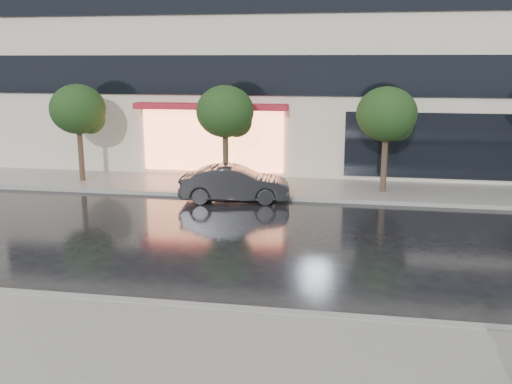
# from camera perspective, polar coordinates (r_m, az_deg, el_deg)

# --- Properties ---
(ground) EXTENTS (120.00, 120.00, 0.00)m
(ground) POSITION_cam_1_polar(r_m,az_deg,el_deg) (12.40, 0.29, -10.26)
(ground) COLOR black
(ground) RESTS_ON ground
(sidewalk_near) EXTENTS (60.00, 4.50, 0.12)m
(sidewalk_near) POSITION_cam_1_polar(r_m,az_deg,el_deg) (9.53, -3.13, -17.56)
(sidewalk_near) COLOR slate
(sidewalk_near) RESTS_ON ground
(sidewalk_far) EXTENTS (60.00, 3.50, 0.12)m
(sidewalk_far) POSITION_cam_1_polar(r_m,az_deg,el_deg) (22.10, 4.73, 0.35)
(sidewalk_far) COLOR slate
(sidewalk_far) RESTS_ON ground
(curb_near) EXTENTS (60.00, 0.25, 0.14)m
(curb_near) POSITION_cam_1_polar(r_m,az_deg,el_deg) (11.47, -0.56, -11.89)
(curb_near) COLOR gray
(curb_near) RESTS_ON ground
(curb_far) EXTENTS (60.00, 0.25, 0.14)m
(curb_far) POSITION_cam_1_polar(r_m,az_deg,el_deg) (20.40, 4.28, -0.68)
(curb_far) COLOR gray
(curb_far) RESTS_ON ground
(tree_far_west) EXTENTS (2.20, 2.20, 3.99)m
(tree_far_west) POSITION_cam_1_polar(r_m,az_deg,el_deg) (23.94, -17.22, 7.74)
(tree_far_west) COLOR #33261C
(tree_far_west) RESTS_ON ground
(tree_mid_west) EXTENTS (2.20, 2.20, 3.99)m
(tree_mid_west) POSITION_cam_1_polar(r_m,az_deg,el_deg) (21.89, -2.94, 7.85)
(tree_mid_west) COLOR #33261C
(tree_mid_west) RESTS_ON ground
(tree_mid_east) EXTENTS (2.20, 2.20, 3.99)m
(tree_mid_east) POSITION_cam_1_polar(r_m,az_deg,el_deg) (21.38, 13.08, 7.41)
(tree_mid_east) COLOR #33261C
(tree_mid_east) RESTS_ON ground
(parked_car) EXTENTS (4.01, 1.86, 1.27)m
(parked_car) POSITION_cam_1_polar(r_m,az_deg,el_deg) (20.18, -2.13, 0.84)
(parked_car) COLOR black
(parked_car) RESTS_ON ground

